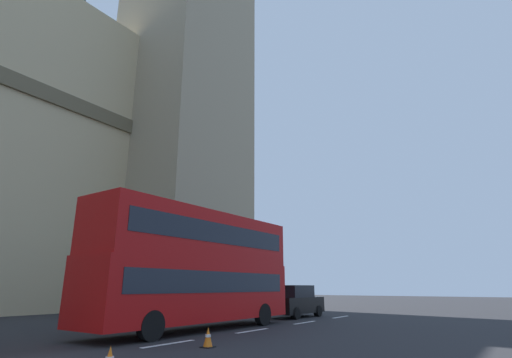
% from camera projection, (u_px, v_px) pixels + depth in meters
% --- Properties ---
extents(lane_centre_marking, '(34.40, 0.16, 0.01)m').
position_uv_depth(lane_centre_marking, '(105.00, 354.00, 10.38)').
color(lane_centre_marking, silver).
rests_on(lane_centre_marking, ground_plane).
extents(double_decker_bus, '(10.49, 2.54, 4.90)m').
position_uv_depth(double_decker_bus, '(198.00, 264.00, 16.65)').
color(double_decker_bus, '#B20F0F').
rests_on(double_decker_bus, ground_plane).
extents(sedan_lead, '(4.40, 1.86, 1.85)m').
position_uv_depth(sedan_lead, '(295.00, 301.00, 23.08)').
color(sedan_lead, black).
rests_on(sedan_lead, ground_plane).
extents(traffic_cone_middle, '(0.36, 0.36, 0.58)m').
position_uv_depth(traffic_cone_middle, '(208.00, 337.00, 11.54)').
color(traffic_cone_middle, black).
rests_on(traffic_cone_middle, ground_plane).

